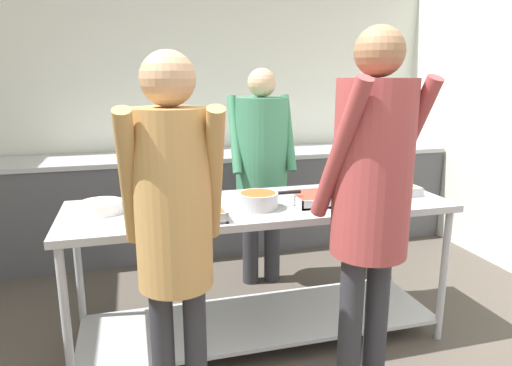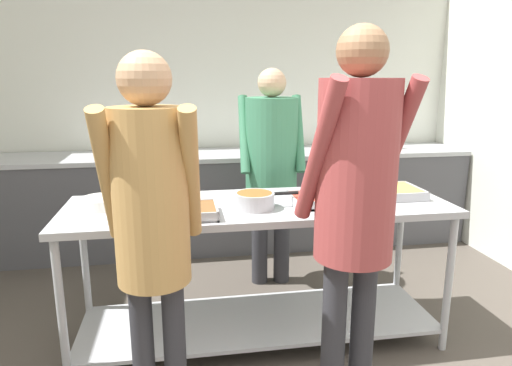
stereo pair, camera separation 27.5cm
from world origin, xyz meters
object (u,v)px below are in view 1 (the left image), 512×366
Objects in this scene: guest_serving_left at (371,188)px; water_bottle at (370,135)px; cook_behind_counter at (262,156)px; serving_tray_vegetables at (178,215)px; guest_serving_right at (174,215)px; plate_stack at (101,207)px; serving_tray_roast at (326,198)px; serving_tray_greens at (383,189)px; sauce_pan at (258,200)px.

water_bottle is (1.32, 2.38, -0.10)m from guest_serving_left.
cook_behind_counter is 6.27× the size of water_bottle.
serving_tray_vegetables is 1.21m from cook_behind_counter.
guest_serving_right reaches higher than water_bottle.
plate_stack is 0.58× the size of serving_tray_roast.
cook_behind_counter is at bearing 128.32° from serving_tray_greens.
serving_tray_vegetables is at bearing 143.66° from guest_serving_left.
sauce_pan is 0.88× the size of serving_tray_roast.
plate_stack is at bearing 169.66° from sauce_pan.
serving_tray_roast is (0.43, 0.02, -0.02)m from sauce_pan.
guest_serving_right is at bearing -151.20° from serving_tray_greens.
plate_stack is at bearing 178.88° from serving_tray_greens.
serving_tray_vegetables and serving_tray_roast have the same top height.
guest_serving_right reaches higher than serving_tray_greens.
sauce_pan is at bearing -171.93° from serving_tray_greens.
serving_tray_vegetables is at bearing -172.67° from serving_tray_roast.
serving_tray_roast is (1.28, -0.14, -0.00)m from plate_stack.
guest_serving_right is (0.33, -0.80, 0.17)m from plate_stack.
sauce_pan is 0.77m from guest_serving_left.
water_bottle is (1.65, 1.71, 0.11)m from sauce_pan.
water_bottle is at bearing 60.92° from guest_serving_left.
water_bottle is at bearing 54.19° from serving_tray_roast.
serving_tray_vegetables is at bearing -127.02° from cook_behind_counter.
sauce_pan reaches higher than serving_tray_roast.
cook_behind_counter reaches higher than sauce_pan.
guest_serving_right is (-1.39, -0.76, 0.17)m from serving_tray_greens.
water_bottle is (2.10, 1.80, 0.13)m from serving_tray_vegetables.
serving_tray_greens is 0.21× the size of guest_serving_left.
serving_tray_greens is 1.45× the size of water_bottle.
serving_tray_vegetables is at bearing -139.38° from water_bottle.
serving_tray_roast is at bearing 81.48° from guest_serving_left.
guest_serving_right reaches higher than plate_stack.
water_bottle reaches higher than serving_tray_roast.
guest_serving_left is at bearing -98.52° from serving_tray_roast.
plate_stack is 0.66× the size of sauce_pan.
serving_tray_greens is 1.78m from water_bottle.
plate_stack is 1.29m from serving_tray_roast.
serving_tray_vegetables is 0.47m from sauce_pan.
plate_stack is 1.34m from cook_behind_counter.
cook_behind_counter is (-0.16, 0.85, 0.12)m from serving_tray_roast.
cook_behind_counter is at bearing 52.98° from serving_tray_vegetables.
guest_serving_left is (0.32, -0.67, 0.20)m from sauce_pan.
cook_behind_counter reaches higher than serving_tray_greens.
serving_tray_vegetables and serving_tray_greens have the same top height.
guest_serving_right is (-0.53, -0.64, 0.15)m from sauce_pan.
serving_tray_roast is at bearing 34.76° from guest_serving_right.
guest_serving_left is 1.54m from cook_behind_counter.
sauce_pan is 1.39× the size of water_bottle.
water_bottle reaches higher than serving_tray_vegetables.
serving_tray_roast is (0.88, 0.11, -0.00)m from serving_tray_vegetables.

